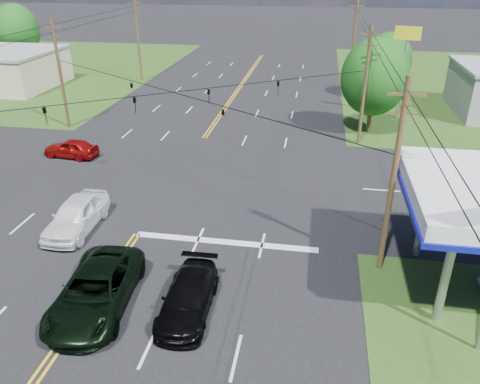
% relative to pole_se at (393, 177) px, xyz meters
% --- Properties ---
extents(ground, '(280.00, 280.00, 0.00)m').
position_rel_pole_se_xyz_m(ground, '(-13.00, 9.00, -4.92)').
color(ground, black).
rests_on(ground, ground).
extents(grass_nw, '(46.00, 48.00, 0.03)m').
position_rel_pole_se_xyz_m(grass_nw, '(-48.00, 41.00, -4.92)').
color(grass_nw, '#2C4616').
rests_on(grass_nw, ground).
extents(stop_bar, '(10.00, 0.50, 0.02)m').
position_rel_pole_se_xyz_m(stop_bar, '(-8.00, 1.00, -4.92)').
color(stop_bar, silver).
rests_on(stop_bar, ground).
extents(pole_se, '(1.60, 0.28, 9.50)m').
position_rel_pole_se_xyz_m(pole_se, '(0.00, 0.00, 0.00)').
color(pole_se, '#47351E').
rests_on(pole_se, ground).
extents(pole_nw, '(1.60, 0.28, 9.50)m').
position_rel_pole_se_xyz_m(pole_nw, '(-26.00, 18.00, 0.00)').
color(pole_nw, '#47351E').
rests_on(pole_nw, ground).
extents(pole_ne, '(1.60, 0.28, 9.50)m').
position_rel_pole_se_xyz_m(pole_ne, '(0.00, 18.00, 0.00)').
color(pole_ne, '#47351E').
rests_on(pole_ne, ground).
extents(pole_left_far, '(1.60, 0.28, 10.00)m').
position_rel_pole_se_xyz_m(pole_left_far, '(-26.00, 37.00, 0.25)').
color(pole_left_far, '#47351E').
rests_on(pole_left_far, ground).
extents(pole_right_far, '(1.60, 0.28, 10.00)m').
position_rel_pole_se_xyz_m(pole_right_far, '(0.00, 37.00, 0.25)').
color(pole_right_far, '#47351E').
rests_on(pole_right_far, ground).
extents(span_wire_signals, '(26.00, 18.00, 1.13)m').
position_rel_pole_se_xyz_m(span_wire_signals, '(-13.00, 9.00, 1.08)').
color(span_wire_signals, black).
rests_on(span_wire_signals, ground).
extents(power_lines, '(26.04, 100.00, 0.64)m').
position_rel_pole_se_xyz_m(power_lines, '(-13.00, 7.00, 3.68)').
color(power_lines, black).
rests_on(power_lines, ground).
extents(tree_right_a, '(5.70, 5.70, 8.18)m').
position_rel_pole_se_xyz_m(tree_right_a, '(1.00, 21.00, -0.05)').
color(tree_right_a, '#47351E').
rests_on(tree_right_a, ground).
extents(tree_right_b, '(4.94, 4.94, 7.09)m').
position_rel_pole_se_xyz_m(tree_right_b, '(3.50, 33.00, -0.70)').
color(tree_right_b, '#47351E').
rests_on(tree_right_b, ground).
extents(tree_far_l, '(6.08, 6.08, 8.72)m').
position_rel_pole_se_xyz_m(tree_far_l, '(-45.00, 41.00, 0.28)').
color(tree_far_l, '#47351E').
rests_on(tree_far_l, ground).
extents(pickup_dkgreen, '(3.44, 6.54, 1.75)m').
position_rel_pole_se_xyz_m(pickup_dkgreen, '(-12.50, -5.09, -4.04)').
color(pickup_dkgreen, black).
rests_on(pickup_dkgreen, ground).
extents(suv_black, '(2.15, 5.04, 1.45)m').
position_rel_pole_se_xyz_m(suv_black, '(-8.49, -4.68, -4.19)').
color(suv_black, black).
rests_on(suv_black, ground).
extents(pickup_white, '(2.20, 5.32, 1.80)m').
position_rel_pole_se_xyz_m(pickup_white, '(-16.50, 1.00, -4.01)').
color(pickup_white, white).
rests_on(pickup_white, ground).
extents(sedan_red, '(4.36, 2.12, 1.43)m').
position_rel_pole_se_xyz_m(sedan_red, '(-22.13, 11.14, -4.20)').
color(sedan_red, maroon).
rests_on(sedan_red, ground).
extents(polesign_ne, '(2.30, 0.90, 8.44)m').
position_rel_pole_se_xyz_m(polesign_ne, '(4.00, 26.03, 1.72)').
color(polesign_ne, '#A5A5AA').
rests_on(polesign_ne, ground).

